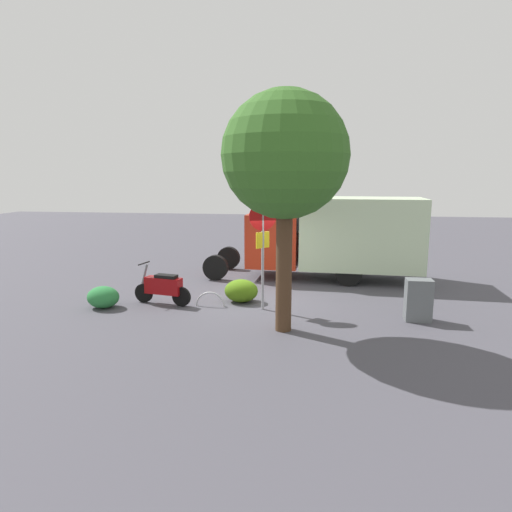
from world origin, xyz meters
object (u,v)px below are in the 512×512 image
utility_cabinet (418,300)px  bike_rack_hoop (210,306)px  stop_sign (263,239)px  street_tree (285,157)px  box_truck_near (334,235)px  motorcycle (163,287)px

utility_cabinet → bike_rack_hoop: utility_cabinet is taller
stop_sign → street_tree: street_tree is taller
box_truck_near → bike_rack_hoop: size_ratio=9.07×
bike_rack_hoop → stop_sign: bearing=176.4°
box_truck_near → stop_sign: size_ratio=2.58×
motorcycle → utility_cabinet: 7.02m
box_truck_near → street_tree: street_tree is taller
stop_sign → utility_cabinet: stop_sign is taller
street_tree → utility_cabinet: size_ratio=5.14×
box_truck_near → bike_rack_hoop: (3.58, 3.96, -1.62)m
stop_sign → box_truck_near: bearing=-116.8°
stop_sign → bike_rack_hoop: stop_sign is taller
motorcycle → street_tree: bearing=166.5°
box_truck_near → stop_sign: 4.56m
box_truck_near → motorcycle: 6.46m
box_truck_near → stop_sign: stop_sign is taller
box_truck_near → bike_rack_hoop: box_truck_near is taller
utility_cabinet → stop_sign: bearing=-5.1°
stop_sign → utility_cabinet: size_ratio=2.74×
stop_sign → street_tree: bearing=114.3°
stop_sign → street_tree: 2.73m
box_truck_near → motorcycle: (4.97, 3.97, -1.10)m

